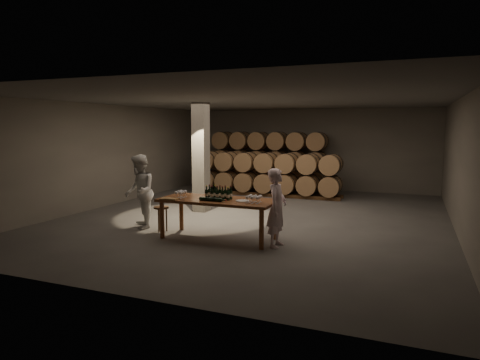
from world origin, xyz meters
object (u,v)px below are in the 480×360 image
at_px(stool, 161,211).
at_px(notebook_near, 172,199).
at_px(bottle_cluster, 219,194).
at_px(plate, 242,201).
at_px(person_woman, 140,192).
at_px(person_man, 277,208).
at_px(tasting_table, 218,204).

bearing_deg(stool, notebook_near, -41.30).
height_order(bottle_cluster, notebook_near, bottle_cluster).
bearing_deg(plate, bottle_cluster, 174.09).
distance_m(plate, stool, 2.21).
bearing_deg(plate, person_woman, 174.91).
height_order(bottle_cluster, person_man, person_man).
xyz_separation_m(bottle_cluster, plate, (0.59, -0.06, -0.10)).
relative_size(tasting_table, plate, 8.81).
xyz_separation_m(bottle_cluster, person_man, (1.39, -0.13, -0.19)).
distance_m(notebook_near, stool, 0.96).
xyz_separation_m(notebook_near, person_woman, (-1.31, 0.65, -0.00)).
relative_size(bottle_cluster, plate, 2.02).
bearing_deg(stool, tasting_table, -4.37).
bearing_deg(tasting_table, person_woman, 174.77).
distance_m(bottle_cluster, person_man, 1.41).
height_order(bottle_cluster, stool, bottle_cluster).
height_order(person_man, person_woman, person_woman).
bearing_deg(bottle_cluster, notebook_near, -153.25).
distance_m(bottle_cluster, stool, 1.65).
height_order(notebook_near, person_woman, person_woman).
xyz_separation_m(plate, stool, (-2.16, 0.17, -0.42)).
relative_size(notebook_near, stool, 0.44).
relative_size(tasting_table, stool, 4.35).
xyz_separation_m(notebook_near, person_man, (2.31, 0.33, -0.09)).
height_order(plate, stool, plate).
height_order(bottle_cluster, person_woman, person_woman).
relative_size(tasting_table, notebook_near, 9.92).
height_order(notebook_near, stool, notebook_near).
bearing_deg(bottle_cluster, plate, -5.91).
distance_m(plate, person_man, 0.81).
bearing_deg(person_man, plate, 85.51).
bearing_deg(person_man, bottle_cluster, 85.07).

